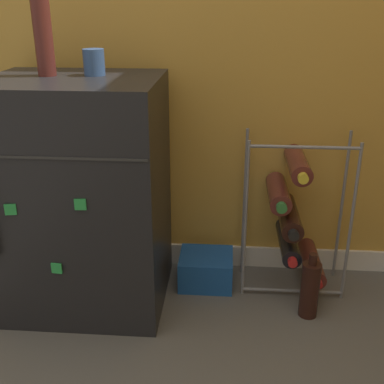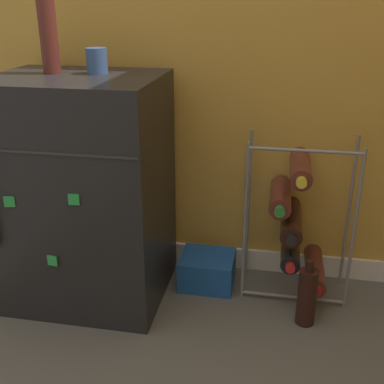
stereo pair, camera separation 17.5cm
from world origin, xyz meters
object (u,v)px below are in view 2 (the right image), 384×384
fridge_top_bottle (48,33)px  loose_bottle_floor (307,296)px  fridge_top_cup (97,61)px  mini_fridge (84,192)px  wine_rack (295,221)px  soda_box (207,270)px

fridge_top_bottle → loose_bottle_floor: bearing=-6.0°
fridge_top_cup → fridge_top_bottle: 0.18m
mini_fridge → wine_rack: bearing=10.0°
loose_bottle_floor → wine_rack: bearing=105.1°
fridge_top_cup → fridge_top_bottle: bearing=-172.2°
fridge_top_cup → wine_rack: bearing=6.5°
mini_fridge → fridge_top_cup: (0.06, 0.06, 0.46)m
mini_fridge → soda_box: (0.44, 0.12, -0.36)m
mini_fridge → loose_bottle_floor: bearing=-4.3°
wine_rack → fridge_top_cup: bearing=-173.5°
loose_bottle_floor → mini_fridge: bearing=175.7°
mini_fridge → fridge_top_bottle: bearing=159.3°
fridge_top_cup → mini_fridge: bearing=-139.4°
fridge_top_bottle → loose_bottle_floor: 1.26m
loose_bottle_floor → fridge_top_bottle: bearing=174.0°
soda_box → fridge_top_cup: bearing=-169.8°
fridge_top_cup → loose_bottle_floor: fridge_top_cup is taller
fridge_top_cup → loose_bottle_floor: size_ratio=0.34×
wine_rack → fridge_top_cup: (-0.71, -0.08, 0.57)m
soda_box → fridge_top_cup: 0.90m
fridge_top_bottle → loose_bottle_floor: (0.91, -0.10, -0.86)m
wine_rack → fridge_top_cup: fridge_top_cup is taller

